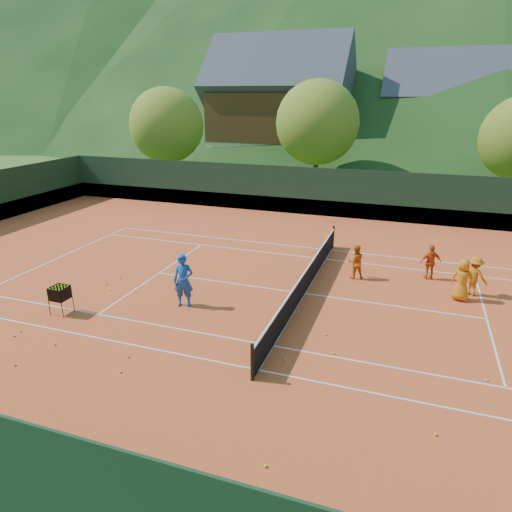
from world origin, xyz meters
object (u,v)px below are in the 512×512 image
(student_a, at_px, (355,262))
(chalet_mid, at_px, (449,119))
(ball_hopper, at_px, (60,294))
(chalet_left, at_px, (280,111))
(student_d, at_px, (474,276))
(coach, at_px, (183,281))
(student_c, at_px, (462,280))
(tennis_net, at_px, (305,282))
(student_b, at_px, (431,262))

(student_a, height_order, chalet_mid, chalet_mid)
(chalet_mid, bearing_deg, student_a, -97.90)
(ball_hopper, relative_size, chalet_mid, 0.08)
(chalet_left, bearing_deg, student_d, -60.14)
(coach, relative_size, ball_hopper, 1.97)
(student_c, xyz_separation_m, tennis_net, (-5.60, -1.35, -0.31))
(tennis_net, xyz_separation_m, chalet_left, (-10.00, 30.00, 5.13))
(tennis_net, height_order, ball_hopper, tennis_net)
(chalet_left, distance_m, chalet_mid, 16.51)
(coach, height_order, student_d, coach)
(tennis_net, height_order, chalet_mid, chalet_mid)
(student_c, relative_size, student_d, 1.05)
(student_d, xyz_separation_m, chalet_mid, (-0.07, 31.99, 4.20))
(ball_hopper, bearing_deg, coach, 27.26)
(student_d, bearing_deg, tennis_net, 41.75)
(student_b, relative_size, chalet_left, 0.11)
(student_a, distance_m, student_c, 4.11)
(tennis_net, relative_size, ball_hopper, 12.07)
(tennis_net, bearing_deg, student_b, 35.02)
(student_a, bearing_deg, student_c, 143.41)
(student_b, xyz_separation_m, tennis_net, (-4.53, -3.18, -0.24))
(chalet_mid, bearing_deg, ball_hopper, -109.55)
(student_b, distance_m, ball_hopper, 14.37)
(student_b, distance_m, chalet_mid, 31.15)
(ball_hopper, height_order, chalet_left, chalet_left)
(ball_hopper, bearing_deg, tennis_net, 30.14)
(student_d, xyz_separation_m, chalet_left, (-16.07, 27.99, 4.86))
(coach, bearing_deg, student_d, 9.99)
(chalet_mid, bearing_deg, coach, -105.13)
(tennis_net, bearing_deg, ball_hopper, -149.86)
(tennis_net, height_order, chalet_left, chalet_left)
(chalet_left, bearing_deg, student_b, -61.55)
(tennis_net, bearing_deg, student_a, 54.67)
(student_d, bearing_deg, ball_hopper, 48.60)
(student_d, bearing_deg, chalet_mid, -66.47)
(tennis_net, bearing_deg, chalet_mid, 79.99)
(coach, distance_m, student_c, 10.22)
(student_c, relative_size, ball_hopper, 1.61)
(student_b, xyz_separation_m, student_d, (1.53, -1.17, 0.03))
(student_a, relative_size, student_d, 0.94)
(coach, relative_size, tennis_net, 0.16)
(student_c, xyz_separation_m, student_d, (0.46, 0.66, -0.04))
(student_b, bearing_deg, student_c, 97.95)
(coach, distance_m, chalet_mid, 38.01)
(student_c, xyz_separation_m, chalet_left, (-15.60, 28.65, 4.82))
(student_a, xyz_separation_m, chalet_mid, (4.41, 31.75, 4.25))
(coach, distance_m, chalet_left, 33.39)
(student_a, distance_m, chalet_left, 30.47)
(ball_hopper, bearing_deg, student_d, 25.19)
(student_d, xyz_separation_m, tennis_net, (-6.07, -2.01, -0.27))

